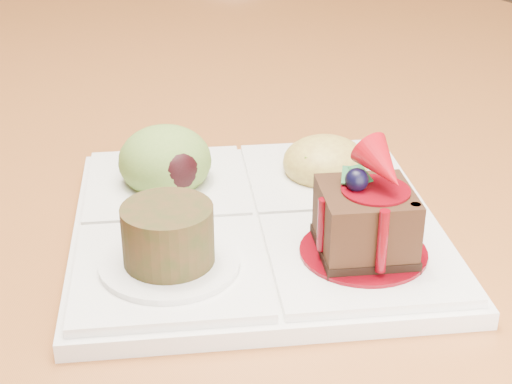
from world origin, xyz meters
TOP-DOWN VIEW (x-y plane):
  - dining_table at (0.00, 0.00)m, footprint 1.00×1.80m
  - sampler_plate at (-0.20, -0.67)m, footprint 0.33×0.33m

SIDE VIEW (x-z plane):
  - dining_table at x=0.00m, z-range 0.31..1.06m
  - sampler_plate at x=-0.20m, z-range 0.72..0.82m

